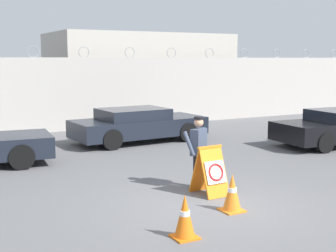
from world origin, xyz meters
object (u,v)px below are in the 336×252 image
object	(u,v)px
parked_car_rear_sedan	(138,125)
traffic_cone_near	(185,217)
barricade_sign	(211,171)
traffic_cone_mid	(232,193)
security_guard	(198,149)

from	to	relation	value
parked_car_rear_sedan	traffic_cone_near	bearing A→B (deg)	-113.29
barricade_sign	traffic_cone_mid	bearing A→B (deg)	-105.79
traffic_cone_near	parked_car_rear_sedan	size ratio (longest dim) A/B	0.15
security_guard	parked_car_rear_sedan	world-z (taller)	security_guard
traffic_cone_near	traffic_cone_mid	distance (m)	1.70
traffic_cone_near	parked_car_rear_sedan	world-z (taller)	parked_car_rear_sedan
traffic_cone_mid	parked_car_rear_sedan	bearing A→B (deg)	78.72
security_guard	traffic_cone_mid	xyz separation A→B (m)	(-0.27, -1.70, -0.55)
barricade_sign	traffic_cone_near	distance (m)	2.61
traffic_cone_mid	traffic_cone_near	bearing A→B (deg)	-153.17
barricade_sign	parked_car_rear_sedan	world-z (taller)	parked_car_rear_sedan
barricade_sign	traffic_cone_near	bearing A→B (deg)	-136.26
security_guard	traffic_cone_near	size ratio (longest dim) A/B	2.24
security_guard	parked_car_rear_sedan	size ratio (longest dim) A/B	0.34
traffic_cone_mid	security_guard	bearing A→B (deg)	80.88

